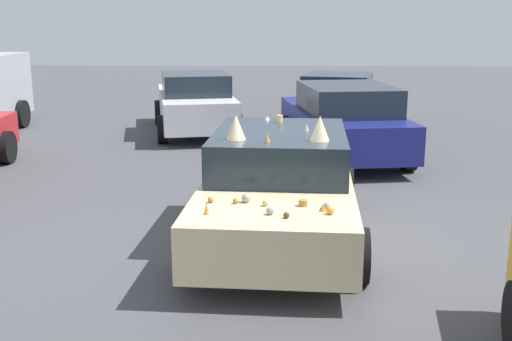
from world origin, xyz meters
name	(u,v)px	position (x,y,z in m)	size (l,w,h in m)	color
ground_plane	(279,236)	(0.00, 0.00, 0.00)	(60.00, 60.00, 0.00)	#47474C
art_car_decorated	(279,184)	(0.04, 0.00, 0.71)	(4.65, 2.29, 1.69)	beige
parked_sedan_row_back_center	(195,103)	(7.71, 2.10, 0.75)	(4.65, 2.62, 1.50)	silver
parked_sedan_far_right	(343,121)	(4.91, -1.32, 0.77)	(4.76, 2.59, 1.52)	navy
parked_sedan_near_right	(339,101)	(8.61, -1.58, 0.70)	(4.23, 2.68, 1.42)	black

